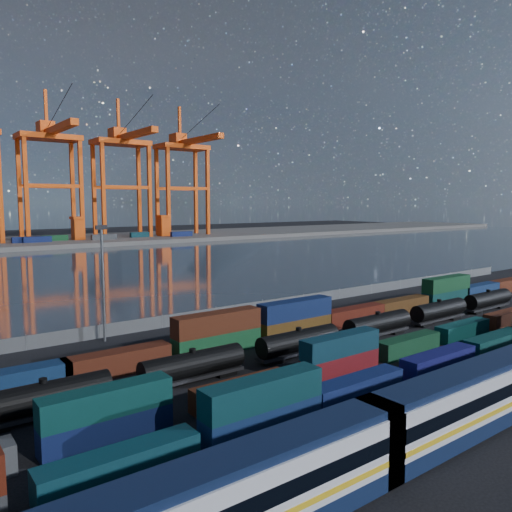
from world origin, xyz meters
TOP-DOWN VIEW (x-y plane):
  - ground at (0.00, 0.00)m, footprint 700.00×700.00m
  - harbor_water at (0.00, 105.00)m, footprint 700.00×700.00m
  - far_quay at (0.00, 210.00)m, footprint 700.00×70.00m
  - passenger_train at (-14.39, -20.94)m, footprint 79.82×3.44m
  - container_row_south at (-11.52, -10.34)m, footprint 139.32×2.35m
  - container_row_mid at (6.19, -3.76)m, footprint 140.20×2.21m
  - container_row_north at (5.14, 11.81)m, footprint 141.55×2.54m
  - tanker_string at (-20.37, 4.03)m, footprint 121.01×2.69m
  - waterfront_fence at (-0.00, 28.00)m, footprint 160.12×0.12m
  - yard_light_mast at (-30.00, 26.00)m, footprint 1.60×0.40m
  - gantry_cranes at (-7.50, 203.09)m, footprint 202.75×53.29m
  - quay_containers at (-11.00, 195.46)m, footprint 172.58×10.99m
  - straddle_carriers at (-2.50, 200.00)m, footprint 140.00×7.00m

SIDE VIEW (x-z plane):
  - ground at x=0.00m, z-range 0.00..0.00m
  - harbor_water at x=0.00m, z-range 0.01..0.01m
  - far_quay at x=0.00m, z-range 0.00..2.00m
  - waterfront_fence at x=0.00m, z-range -0.10..2.10m
  - container_row_mid at x=6.19m, z-range -0.81..3.89m
  - container_row_south at x=-11.52m, z-range -0.59..4.43m
  - tanker_string at x=-20.37m, z-range 0.01..3.85m
  - container_row_north at x=5.14m, z-range -0.77..4.65m
  - passenger_train at x=-14.39m, z-range 0.02..5.91m
  - quay_containers at x=-11.00m, z-range 2.00..4.60m
  - straddle_carriers at x=-2.50m, z-range 2.27..13.37m
  - yard_light_mast at x=-30.00m, z-range 1.00..17.60m
  - gantry_cranes at x=-7.50m, z-range 8.15..80.31m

